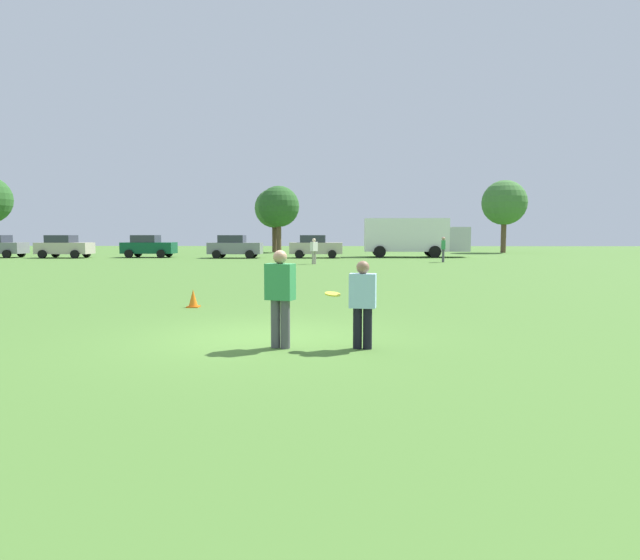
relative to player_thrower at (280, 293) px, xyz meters
The scene contains 15 objects.
ground_plane 1.41m from the player_thrower, 115.60° to the left, with size 151.66×151.66×0.00m, color #47702D.
player_thrower is the anchor object (origin of this frame).
player_defender 1.41m from the player_thrower, ahead, with size 0.48×0.32×1.50m.
frisbee 0.90m from the player_thrower, ahead, with size 0.27×0.27×0.08m.
traffic_cone 5.99m from the player_thrower, 118.56° to the left, with size 0.32×0.32×0.48m.
parked_car_mid_left 40.38m from the player_thrower, 120.92° to the left, with size 4.23×2.28×1.82m.
parked_car_center 38.41m from the player_thrower, 111.82° to the left, with size 4.23×2.28×1.82m.
parked_car_mid_right 35.49m from the player_thrower, 101.45° to the left, with size 4.23×2.28×1.82m.
parked_car_near_right 35.30m from the player_thrower, 90.98° to the left, with size 4.23×2.28×1.82m.
box_truck 37.73m from the player_thrower, 78.62° to the left, with size 8.54×3.12×3.18m.
bystander_sideline_watcher 26.10m from the player_thrower, 90.87° to the left, with size 0.49×0.51×1.64m.
bystander_far_jogger 29.86m from the player_thrower, 73.83° to the left, with size 0.37×0.52×1.73m.
tree_east_oak 48.77m from the player_thrower, 96.28° to the left, with size 4.06×4.06×6.60m.
tree_far_east_pine 47.82m from the player_thrower, 95.74° to the left, with size 4.17×4.17×6.77m.
tree_far_west_pine 50.92m from the player_thrower, 69.24° to the left, with size 4.48×4.48×7.29m.
Camera 1 is at (1.38, -10.36, 1.97)m, focal length 31.29 mm.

